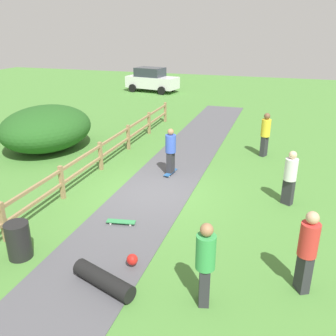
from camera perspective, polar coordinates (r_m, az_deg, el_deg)
ground_plane at (r=11.95m, az=-2.21°, el=-3.88°), size 60.00×60.00×0.00m
asphalt_path at (r=11.94m, az=-2.21°, el=-3.84°), size 2.40×28.00×0.02m
wooden_fence at (r=12.75m, az=-13.30°, el=0.48°), size 0.12×18.12×1.10m
bush_large at (r=16.73m, az=-18.63°, el=5.99°), size 3.63×4.36×1.90m
trash_bin at (r=9.30m, az=-22.49°, el=-10.51°), size 0.56×0.56×0.90m
skater_riding at (r=12.99m, az=0.42°, el=2.95°), size 0.43×0.82×1.73m
skater_fallen at (r=8.03m, az=-9.74°, el=-16.73°), size 1.56×1.38×0.36m
skateboard_loose at (r=10.17m, az=-7.41°, el=-8.38°), size 0.82×0.34×0.08m
bystander_white at (r=11.42m, az=18.69°, el=-1.12°), size 0.52×0.52×1.72m
bystander_yellow at (r=15.47m, az=15.10°, el=5.41°), size 0.50×0.50×1.83m
bystander_red at (r=7.85m, az=21.12°, el=-11.71°), size 0.51×0.51×1.84m
bystander_green at (r=7.09m, az=5.90°, el=-14.34°), size 0.46×0.46×1.80m
parked_car_white at (r=30.39m, az=-2.59°, el=13.72°), size 4.43×2.53×1.92m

